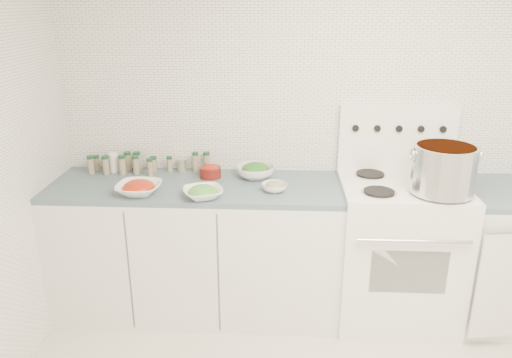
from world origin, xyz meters
name	(u,v)px	position (x,y,z in m)	size (l,w,h in m)	color
room_walls	(360,132)	(0.00, 0.00, 1.56)	(3.54, 3.04, 2.52)	white
counter_left	(198,248)	(-0.82, 1.19, 0.45)	(1.85, 0.62, 0.90)	white
stove	(397,246)	(0.48, 1.19, 0.50)	(0.76, 0.70, 1.36)	white
stock_pot	(444,167)	(0.66, 1.02, 1.10)	(0.38, 0.36, 0.28)	silver
bowl_tomato	(139,188)	(-1.14, 1.01, 0.94)	(0.28, 0.28, 0.09)	white
bowl_snowpea	(203,192)	(-0.74, 0.97, 0.93)	(0.30, 0.30, 0.08)	white
bowl_broccoli	(256,171)	(-0.45, 1.34, 0.95)	(0.30, 0.30, 0.10)	white
bowl_zucchini	(274,187)	(-0.32, 1.10, 0.93)	(0.18, 0.18, 0.06)	white
bowl_pepper	(210,171)	(-0.74, 1.33, 0.94)	(0.14, 0.14, 0.09)	#5C140F
salt_canister	(114,163)	(-1.41, 1.41, 0.97)	(0.07, 0.07, 0.13)	white
tin_can	(182,165)	(-0.96, 1.45, 0.94)	(0.07, 0.07, 0.09)	#B9B59C
spice_cluster	(138,163)	(-1.25, 1.41, 0.96)	(0.82, 0.16, 0.14)	gray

